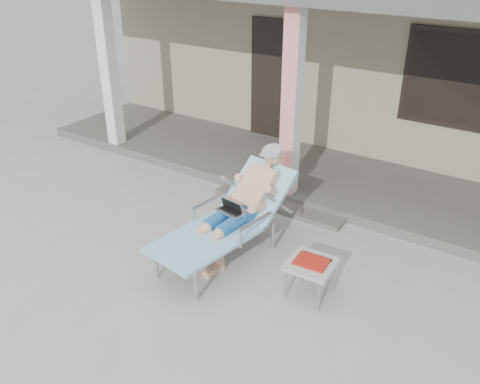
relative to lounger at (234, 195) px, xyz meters
The scene contains 6 objects.
ground 1.00m from the lounger, 100.74° to the right, with size 60.00×60.00×0.00m, color #9E9E99.
house 5.97m from the lounger, 91.07° to the left, with size 10.40×5.40×3.30m.
porch_deck 2.52m from the lounger, 92.64° to the left, with size 10.00×2.00×0.15m, color #605B56.
porch_step 1.48m from the lounger, 95.03° to the left, with size 2.00×0.30×0.07m, color #605B56.
lounger is the anchor object (origin of this frame).
side_table 1.25m from the lounger, 11.54° to the right, with size 0.52×0.52×0.44m.
Camera 1 is at (3.08, -3.79, 3.57)m, focal length 38.00 mm.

